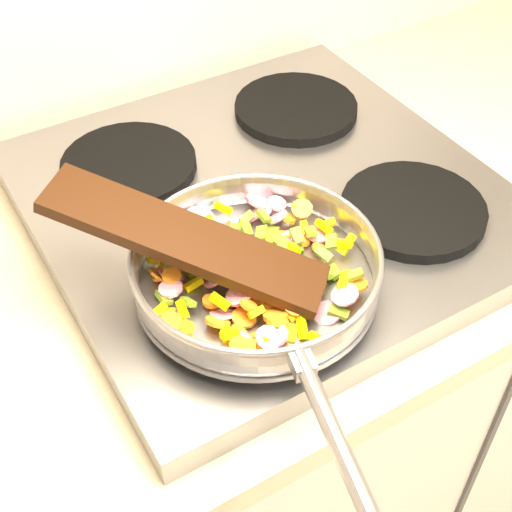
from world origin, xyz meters
TOP-DOWN VIEW (x-y plane):
  - cooktop at (-0.70, 1.67)m, footprint 0.60×0.60m
  - grate_fl at (-0.84, 1.52)m, footprint 0.19×0.19m
  - grate_fr at (-0.56, 1.52)m, footprint 0.19×0.19m
  - grate_bl at (-0.84, 1.81)m, footprint 0.19×0.19m
  - grate_br at (-0.56, 1.81)m, footprint 0.19×0.19m
  - saute_pan at (-0.81, 1.51)m, footprint 0.32×0.48m
  - vegetable_heap at (-0.82, 1.52)m, footprint 0.26×0.27m
  - wooden_spatula at (-0.87, 1.56)m, footprint 0.27×0.28m

SIDE VIEW (x-z plane):
  - cooktop at x=-0.70m, z-range 0.90..0.94m
  - grate_fl at x=-0.84m, z-range 0.94..0.96m
  - grate_fr at x=-0.56m, z-range 0.94..0.96m
  - grate_bl at x=-0.84m, z-range 0.94..0.96m
  - grate_br at x=-0.56m, z-range 0.94..0.96m
  - vegetable_heap at x=-0.82m, z-range 0.95..1.00m
  - saute_pan at x=-0.81m, z-range 0.96..1.01m
  - wooden_spatula at x=-0.87m, z-range 0.97..1.07m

